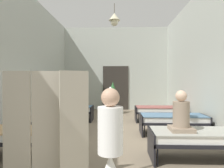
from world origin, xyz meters
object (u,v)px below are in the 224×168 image
object	(u,v)px
bed_left_row_0	(21,136)
bed_left_row_1	(52,118)
nurse_near_aisle	(110,168)
bed_right_row_0	(198,137)
bed_right_row_1	(173,119)
patient_seated_primary	(181,116)
bed_right_row_2	(160,110)
patient_seated_secondary	(77,99)
bed_left_row_2	(69,110)
privacy_screen	(46,130)
potted_plant	(113,94)

from	to	relation	value
bed_left_row_0	bed_left_row_1	bearing A→B (deg)	90.00
bed_left_row_1	nurse_near_aisle	world-z (taller)	nurse_near_aisle
bed_right_row_0	bed_left_row_1	bearing A→B (deg)	152.01
bed_right_row_1	bed_left_row_0	bearing A→B (deg)	-152.01
nurse_near_aisle	patient_seated_primary	xyz separation A→B (m)	(1.32, 1.63, 0.34)
bed_right_row_2	patient_seated_primary	distance (m)	3.87
bed_left_row_1	patient_seated_secondary	size ratio (longest dim) A/B	2.37
bed_right_row_0	nurse_near_aisle	distance (m)	2.36
bed_right_row_0	bed_left_row_2	world-z (taller)	same
bed_right_row_2	privacy_screen	size ratio (longest dim) A/B	1.12
bed_right_row_2	patient_seated_primary	bearing A→B (deg)	-95.22
bed_left_row_0	bed_right_row_2	xyz separation A→B (m)	(3.57, 3.80, 0.00)
patient_seated_primary	privacy_screen	distance (m)	2.54
bed_right_row_1	bed_right_row_2	distance (m)	1.90
bed_left_row_2	potted_plant	xyz separation A→B (m)	(1.68, 1.84, 0.52)
patient_seated_primary	bed_left_row_0	bearing A→B (deg)	179.45
bed_left_row_1	patient_seated_primary	xyz separation A→B (m)	(3.22, -1.93, 0.43)
privacy_screen	bed_left_row_2	bearing A→B (deg)	88.36
bed_right_row_2	privacy_screen	bearing A→B (deg)	-117.86
bed_left_row_0	bed_left_row_2	size ratio (longest dim) A/B	1.00
patient_seated_secondary	bed_right_row_1	bearing A→B (deg)	-29.80
bed_left_row_2	bed_right_row_2	bearing A→B (deg)	0.00
bed_left_row_0	potted_plant	bearing A→B (deg)	73.41
nurse_near_aisle	potted_plant	world-z (taller)	potted_plant
bed_right_row_2	nurse_near_aisle	bearing A→B (deg)	-106.98
patient_seated_primary	patient_seated_secondary	bearing A→B (deg)	127.27
bed_left_row_1	potted_plant	xyz separation A→B (m)	(1.68, 3.74, 0.52)
bed_left_row_0	privacy_screen	distance (m)	1.56
bed_right_row_0	bed_right_row_1	world-z (taller)	same
bed_left_row_1	patient_seated_primary	world-z (taller)	patient_seated_primary
bed_right_row_1	potted_plant	bearing A→B (deg)	116.84
bed_right_row_1	nurse_near_aisle	bearing A→B (deg)	-115.08
patient_seated_secondary	bed_left_row_2	bearing A→B (deg)	171.33
nurse_near_aisle	potted_plant	xyz separation A→B (m)	(-0.23, 7.31, 0.43)
patient_seated_primary	bed_right_row_2	bearing A→B (deg)	84.78
bed_left_row_0	patient_seated_secondary	size ratio (longest dim) A/B	2.37
bed_right_row_0	privacy_screen	xyz separation A→B (m)	(-2.62, -1.17, 0.41)
bed_left_row_0	bed_left_row_1	distance (m)	1.90
bed_left_row_0	bed_left_row_2	xyz separation A→B (m)	(0.00, 3.80, 0.00)
patient_seated_secondary	potted_plant	distance (m)	2.32
patient_seated_primary	privacy_screen	world-z (taller)	privacy_screen
nurse_near_aisle	bed_right_row_1	bearing A→B (deg)	51.65
bed_left_row_2	potted_plant	world-z (taller)	potted_plant
bed_right_row_2	bed_left_row_0	bearing A→B (deg)	-133.25
bed_left_row_0	patient_seated_secondary	world-z (taller)	patient_seated_secondary
patient_seated_primary	potted_plant	distance (m)	5.88
bed_right_row_1	nurse_near_aisle	size ratio (longest dim) A/B	1.28
potted_plant	privacy_screen	world-z (taller)	privacy_screen
nurse_near_aisle	privacy_screen	world-z (taller)	privacy_screen
bed_right_row_1	patient_seated_primary	size ratio (longest dim) A/B	2.37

